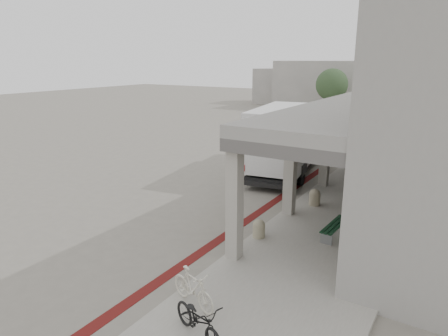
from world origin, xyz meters
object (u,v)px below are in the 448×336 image
Objects in this scene: bench at (335,227)px; utility_cabinet at (390,186)px; fedex_truck at (289,137)px; bicycle_cream at (193,288)px; bicycle_black at (199,320)px.

utility_cabinet reaches higher than bench.
fedex_truck is 5.93m from utility_cabinet.
fedex_truck is 7.22× the size of utility_cabinet.
fedex_truck reaches higher than utility_cabinet.
bench is 1.53× the size of utility_cabinet.
utility_cabinet is at bearing 83.00° from bench.
utility_cabinet is at bearing 3.41° from bicycle_cream.
fedex_truck is 5.07× the size of bicycle_black.
fedex_truck is 13.72m from bicycle_black.
bench is 1.07× the size of bicycle_black.
bench is (4.54, -6.81, -1.41)m from fedex_truck.
utility_cabinet reaches higher than bicycle_black.
utility_cabinet is (0.85, 4.62, 0.28)m from bench.
utility_cabinet is at bearing 12.48° from bicycle_black.
bench is 6.42m from bicycle_black.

